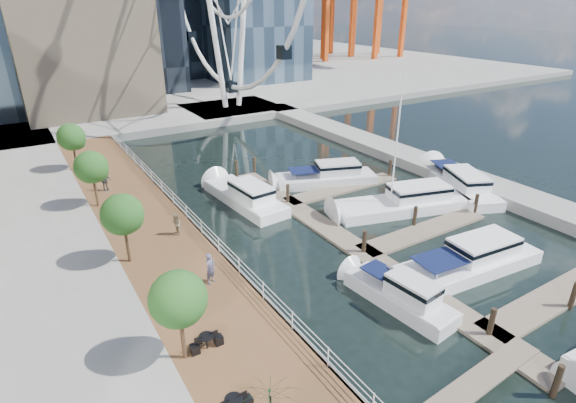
{
  "coord_description": "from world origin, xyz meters",
  "views": [
    {
      "loc": [
        -15.88,
        -12.21,
        16.22
      ],
      "look_at": [
        -0.28,
        12.71,
        3.0
      ],
      "focal_mm": 28.0,
      "sensor_mm": 36.0,
      "label": 1
    }
  ],
  "objects": [
    {
      "name": "pedestrian_far",
      "position": [
        -10.15,
        26.91,
        1.94
      ],
      "size": [
        1.19,
        0.92,
        1.88
      ],
      "primitive_type": "imported",
      "rotation": [
        0.0,
        0.0,
        2.65
      ],
      "color": "#33393F",
      "rests_on": "boardwalk"
    },
    {
      "name": "pedestrian_near",
      "position": [
        -7.93,
        9.02,
        1.97
      ],
      "size": [
        0.84,
        0.76,
        1.94
      ],
      "primitive_type": "imported",
      "rotation": [
        0.0,
        0.0,
        0.53
      ],
      "color": "#52526D",
      "rests_on": "boardwalk"
    },
    {
      "name": "breakwater",
      "position": [
        20.0,
        20.0,
        0.5
      ],
      "size": [
        4.0,
        60.0,
        1.0
      ],
      "primitive_type": "cube",
      "color": "gray",
      "rests_on": "ground"
    },
    {
      "name": "ground",
      "position": [
        0.0,
        0.0,
        0.0
      ],
      "size": [
        520.0,
        520.0,
        0.0
      ],
      "primitive_type": "plane",
      "color": "black",
      "rests_on": "ground"
    },
    {
      "name": "boardwalk",
      "position": [
        -9.0,
        15.0,
        0.5
      ],
      "size": [
        6.0,
        60.0,
        1.0
      ],
      "primitive_type": "cube",
      "color": "brown",
      "rests_on": "ground"
    },
    {
      "name": "land_far",
      "position": [
        0.0,
        102.0,
        0.5
      ],
      "size": [
        200.0,
        114.0,
        1.0
      ],
      "primitive_type": "cube",
      "color": "gray",
      "rests_on": "ground"
    },
    {
      "name": "railing",
      "position": [
        -6.1,
        15.0,
        1.52
      ],
      "size": [
        0.1,
        60.0,
        1.05
      ],
      "primitive_type": null,
      "color": "white",
      "rests_on": "boardwalk"
    },
    {
      "name": "street_trees",
      "position": [
        -11.4,
        14.0,
        4.29
      ],
      "size": [
        2.6,
        42.6,
        4.6
      ],
      "color": "#3F2B1C",
      "rests_on": "ground"
    },
    {
      "name": "floating_docks",
      "position": [
        7.97,
        9.98,
        0.49
      ],
      "size": [
        16.0,
        34.0,
        2.6
      ],
      "color": "#6D6051",
      "rests_on": "ground"
    },
    {
      "name": "seawall",
      "position": [
        -6.0,
        15.0,
        0.5
      ],
      "size": [
        0.25,
        60.0,
        1.0
      ],
      "primitive_type": "cube",
      "color": "#595954",
      "rests_on": "ground"
    },
    {
      "name": "pier",
      "position": [
        14.0,
        52.0,
        0.5
      ],
      "size": [
        14.0,
        12.0,
        1.0
      ],
      "primitive_type": "cube",
      "color": "gray",
      "rests_on": "ground"
    },
    {
      "name": "yacht_foreground",
      "position": [
        7.2,
        2.75,
        0.0
      ],
      "size": [
        11.97,
        4.22,
        2.15
      ],
      "primitive_type": null,
      "rotation": [
        0.0,
        0.0,
        1.48
      ],
      "color": "white",
      "rests_on": "ground"
    },
    {
      "name": "moored_yachts",
      "position": [
        9.61,
        11.59,
        0.0
      ],
      "size": [
        24.16,
        34.14,
        11.5
      ],
      "color": "white",
      "rests_on": "ground"
    },
    {
      "name": "pedestrian_mid",
      "position": [
        -7.67,
        15.76,
        1.8
      ],
      "size": [
        0.65,
        0.82,
        1.61
      ],
      "primitive_type": "imported",
      "rotation": [
        0.0,
        0.0,
        -1.51
      ],
      "color": "gray",
      "rests_on": "boardwalk"
    }
  ]
}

